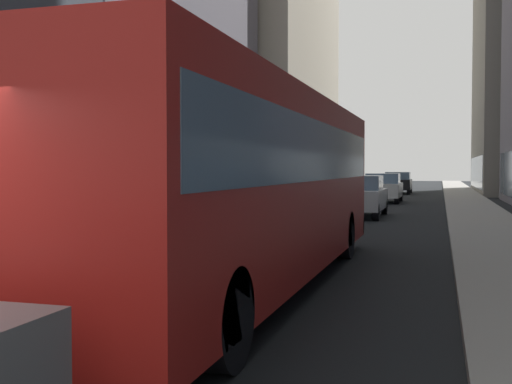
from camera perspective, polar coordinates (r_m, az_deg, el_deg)
The scene contains 7 objects.
ground_plane at distance 38.39m, azimuth 9.95°, elevation -0.72°, with size 120.00×120.00×0.00m, color black.
sidewalk_left at distance 39.43m, azimuth 1.69°, elevation -0.50°, with size 2.40×110.00×0.15m, color #9E9991.
sidewalk_right at distance 38.18m, azimuth 18.48°, elevation -0.70°, with size 2.40×110.00×0.15m, color gray.
transit_bus at distance 10.14m, azimuth -1.18°, elevation 1.44°, with size 2.78×11.53×3.05m.
car_black_suv at distance 48.43m, azimuth 12.71°, elevation 0.82°, with size 1.91×4.16×1.62m.
car_white_van at distance 35.79m, azimuth 11.43°, elevation 0.38°, with size 1.91×4.16×1.62m.
car_silver_sedan at distance 25.03m, azimuth 9.31°, elevation -0.35°, with size 1.86×4.38×1.62m.
Camera 1 is at (4.25, -3.11, 1.90)m, focal length 44.27 mm.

